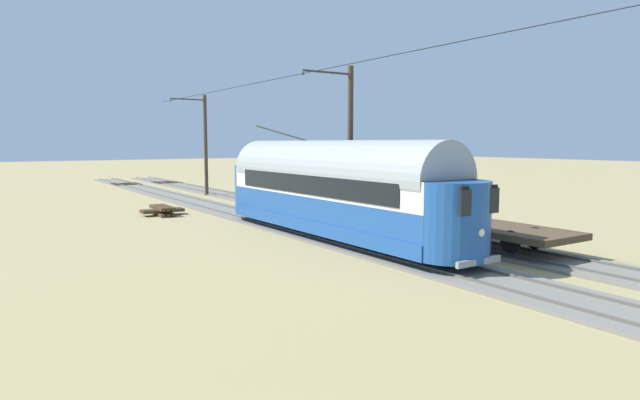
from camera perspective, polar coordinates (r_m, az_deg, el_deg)
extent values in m
plane|color=tan|center=(29.05, -1.35, -2.24)|extent=(220.00, 220.00, 0.00)
cube|color=slate|center=(30.15, 1.92, -1.84)|extent=(2.80, 80.00, 0.10)
cube|color=#59544C|center=(29.73, 0.79, -1.78)|extent=(0.07, 80.00, 0.08)
cube|color=#59544C|center=(30.55, 3.03, -1.57)|extent=(0.07, 80.00, 0.08)
cube|color=#47331E|center=(59.12, -16.23, 1.88)|extent=(2.50, 0.24, 0.08)
cube|color=#47331E|center=(58.50, -16.04, 1.84)|extent=(2.50, 0.24, 0.08)
cube|color=#47331E|center=(57.88, -15.85, 1.80)|extent=(2.50, 0.24, 0.08)
cube|color=#47331E|center=(57.26, -15.66, 1.76)|extent=(2.50, 0.24, 0.08)
cube|color=#47331E|center=(56.64, -15.46, 1.72)|extent=(2.50, 0.24, 0.08)
cube|color=slate|center=(28.03, -4.88, -2.46)|extent=(2.80, 80.00, 0.10)
cube|color=#59544C|center=(27.69, -6.19, -2.40)|extent=(0.07, 80.00, 0.08)
cube|color=#59544C|center=(28.36, -3.60, -2.17)|extent=(0.07, 80.00, 0.08)
cube|color=#47331E|center=(58.07, -20.06, 1.68)|extent=(2.50, 0.24, 0.08)
cube|color=#47331E|center=(57.44, -19.91, 1.64)|extent=(2.50, 0.24, 0.08)
cube|color=#47331E|center=(56.80, -19.76, 1.60)|extent=(2.50, 0.24, 0.08)
cube|color=#47331E|center=(56.17, -19.60, 1.56)|extent=(2.50, 0.24, 0.08)
cube|color=#47331E|center=(55.54, -19.44, 1.51)|extent=(2.50, 0.24, 0.08)
cube|color=#1E4C93|center=(23.51, 1.19, -2.49)|extent=(2.65, 13.93, 0.55)
cube|color=#1E4C93|center=(23.41, 1.19, -0.67)|extent=(2.55, 13.93, 0.95)
cube|color=silver|center=(23.31, 1.19, 1.77)|extent=(2.55, 13.93, 1.05)
cylinder|color=#999EA3|center=(23.28, 1.20, 3.06)|extent=(2.65, 13.65, 2.65)
cylinder|color=#1E4C93|center=(18.14, 13.63, -2.03)|extent=(2.55, 2.55, 2.55)
cylinder|color=#1E4C93|center=(29.32, -6.47, 1.15)|extent=(2.55, 2.55, 2.55)
cube|color=black|center=(17.28, 16.46, 0.87)|extent=(1.63, 0.08, 0.36)
cube|color=black|center=(17.29, 16.52, -0.17)|extent=(1.73, 0.06, 0.80)
cube|color=black|center=(22.61, -1.52, 1.63)|extent=(0.04, 11.70, 0.80)
cube|color=black|center=(24.06, 3.74, 1.89)|extent=(0.04, 11.70, 0.80)
cylinder|color=silver|center=(17.35, 16.65, -3.31)|extent=(0.24, 0.06, 0.24)
cube|color=gray|center=(17.57, 16.40, -6.27)|extent=(1.94, 0.12, 0.20)
cylinder|color=black|center=(27.17, -4.32, 7.11)|extent=(0.07, 5.03, 0.86)
cylinder|color=black|center=(19.60, 6.84, -4.69)|extent=(0.10, 0.76, 0.76)
cylinder|color=black|center=(20.54, 9.92, -4.24)|extent=(0.10, 0.76, 0.76)
cylinder|color=black|center=(26.95, -5.45, -1.72)|extent=(0.10, 0.76, 0.76)
cylinder|color=black|center=(27.64, -2.81, -1.50)|extent=(0.10, 0.76, 0.76)
cube|color=brown|center=(24.28, 12.32, -2.00)|extent=(2.80, 12.44, 0.25)
cube|color=#33281E|center=(28.72, 3.75, 0.42)|extent=(2.80, 0.10, 0.80)
cylinder|color=black|center=(27.96, 6.97, -1.37)|extent=(0.10, 0.84, 0.84)
cylinder|color=black|center=(27.06, 4.65, -1.60)|extent=(0.10, 0.84, 0.84)
cylinder|color=black|center=(22.11, 21.71, -3.75)|extent=(0.10, 0.84, 0.84)
cylinder|color=black|center=(20.97, 19.44, -4.18)|extent=(0.10, 0.84, 0.84)
cylinder|color=#423323|center=(43.67, -11.97, 5.63)|extent=(0.28, 0.28, 7.90)
cylinder|color=#2D2D2D|center=(43.32, -13.78, 10.29)|extent=(2.73, 0.10, 0.10)
sphere|color=#334733|center=(42.87, -15.52, 10.08)|extent=(0.16, 0.16, 0.16)
cylinder|color=#423323|center=(26.73, 3.21, 5.53)|extent=(0.28, 0.28, 7.90)
cylinder|color=#2D2D2D|center=(26.15, 0.79, 13.33)|extent=(2.73, 0.10, 0.10)
sphere|color=#334733|center=(25.40, -1.83, 13.20)|extent=(0.16, 0.16, 0.16)
cylinder|color=black|center=(25.40, -1.83, 13.20)|extent=(0.03, 42.35, 0.03)
cylinder|color=black|center=(43.32, -13.78, 10.29)|extent=(2.73, 0.02, 0.02)
cube|color=#47331E|center=(32.80, -15.78, -1.35)|extent=(0.24, 2.40, 0.18)
cube|color=#47331E|center=(32.72, -16.28, -1.39)|extent=(0.24, 2.40, 0.18)
cube|color=#47331E|center=(32.63, -16.78, -1.42)|extent=(0.24, 2.40, 0.18)
cube|color=#47331E|center=(32.98, -16.44, -1.02)|extent=(2.40, 0.24, 0.18)
cube|color=#47331E|center=(32.69, -16.29, -1.07)|extent=(2.40, 0.24, 0.18)
cube|color=#47331E|center=(32.41, -16.14, -1.13)|extent=(2.40, 0.24, 0.18)
cube|color=#47331E|center=(32.76, -15.80, -0.73)|extent=(0.24, 2.40, 0.18)
cube|color=#47331E|center=(32.67, -16.30, -0.76)|extent=(0.24, 2.40, 0.18)
cube|color=#47331E|center=(32.59, -16.80, -0.79)|extent=(0.24, 2.40, 0.18)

